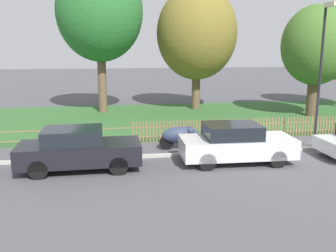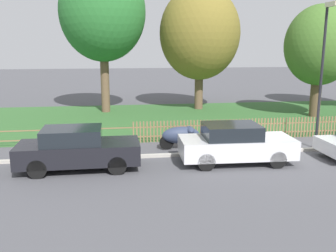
{
  "view_description": "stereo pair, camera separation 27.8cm",
  "coord_description": "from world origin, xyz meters",
  "px_view_note": "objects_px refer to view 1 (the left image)",
  "views": [
    {
      "loc": [
        -7.21,
        -14.26,
        4.41
      ],
      "look_at": [
        -4.84,
        0.87,
        1.1
      ],
      "focal_mm": 40.0,
      "sensor_mm": 36.0,
      "label": 1
    },
    {
      "loc": [
        -6.93,
        -14.3,
        4.41
      ],
      "look_at": [
        -4.84,
        0.87,
        1.1
      ],
      "focal_mm": 40.0,
      "sensor_mm": 36.0,
      "label": 2
    }
  ],
  "objects_px": {
    "tree_behind_motorcycle": "(197,34)",
    "street_lamp": "(323,60)",
    "covered_motorcycle": "(182,135)",
    "parked_car_black_saloon": "(78,149)",
    "parked_car_navy_estate": "(236,143)",
    "tree_nearest_kerb": "(100,12)",
    "tree_mid_park": "(316,46)"
  },
  "relations": [
    {
      "from": "tree_behind_motorcycle",
      "to": "street_lamp",
      "type": "relative_size",
      "value": 1.37
    },
    {
      "from": "parked_car_black_saloon",
      "to": "street_lamp",
      "type": "height_order",
      "value": "street_lamp"
    },
    {
      "from": "tree_nearest_kerb",
      "to": "tree_behind_motorcycle",
      "type": "xyz_separation_m",
      "value": [
        6.47,
        0.37,
        -1.3
      ]
    },
    {
      "from": "parked_car_black_saloon",
      "to": "tree_nearest_kerb",
      "type": "relative_size",
      "value": 0.45
    },
    {
      "from": "tree_nearest_kerb",
      "to": "covered_motorcycle",
      "type": "bearing_deg",
      "value": -70.44
    },
    {
      "from": "parked_car_black_saloon",
      "to": "covered_motorcycle",
      "type": "xyz_separation_m",
      "value": [
        4.19,
        2.19,
        -0.16
      ]
    },
    {
      "from": "parked_car_navy_estate",
      "to": "covered_motorcycle",
      "type": "distance_m",
      "value": 2.78
    },
    {
      "from": "tree_behind_motorcycle",
      "to": "parked_car_black_saloon",
      "type": "bearing_deg",
      "value": -120.13
    },
    {
      "from": "parked_car_black_saloon",
      "to": "street_lamp",
      "type": "relative_size",
      "value": 0.71
    },
    {
      "from": "parked_car_navy_estate",
      "to": "tree_nearest_kerb",
      "type": "height_order",
      "value": "tree_nearest_kerb"
    },
    {
      "from": "parked_car_navy_estate",
      "to": "tree_mid_park",
      "type": "height_order",
      "value": "tree_mid_park"
    },
    {
      "from": "tree_behind_motorcycle",
      "to": "street_lamp",
      "type": "bearing_deg",
      "value": -75.45
    },
    {
      "from": "tree_mid_park",
      "to": "street_lamp",
      "type": "distance_m",
      "value": 8.1
    },
    {
      "from": "tree_behind_motorcycle",
      "to": "tree_mid_park",
      "type": "bearing_deg",
      "value": -29.95
    },
    {
      "from": "tree_mid_park",
      "to": "parked_car_black_saloon",
      "type": "bearing_deg",
      "value": -148.29
    },
    {
      "from": "tree_nearest_kerb",
      "to": "tree_mid_park",
      "type": "distance_m",
      "value": 13.72
    },
    {
      "from": "parked_car_black_saloon",
      "to": "tree_mid_park",
      "type": "relative_size",
      "value": 0.63
    },
    {
      "from": "parked_car_black_saloon",
      "to": "tree_behind_motorcycle",
      "type": "distance_m",
      "value": 14.96
    },
    {
      "from": "parked_car_black_saloon",
      "to": "tree_behind_motorcycle",
      "type": "height_order",
      "value": "tree_behind_motorcycle"
    },
    {
      "from": "parked_car_navy_estate",
      "to": "tree_behind_motorcycle",
      "type": "distance_m",
      "value": 13.23
    },
    {
      "from": "parked_car_black_saloon",
      "to": "tree_mid_park",
      "type": "xyz_separation_m",
      "value": [
        13.82,
        8.54,
        3.59
      ]
    },
    {
      "from": "tree_behind_motorcycle",
      "to": "covered_motorcycle",
      "type": "bearing_deg",
      "value": -106.35
    },
    {
      "from": "parked_car_black_saloon",
      "to": "tree_behind_motorcycle",
      "type": "xyz_separation_m",
      "value": [
        7.18,
        12.37,
        4.41
      ]
    },
    {
      "from": "covered_motorcycle",
      "to": "tree_nearest_kerb",
      "type": "distance_m",
      "value": 11.95
    },
    {
      "from": "parked_car_navy_estate",
      "to": "street_lamp",
      "type": "xyz_separation_m",
      "value": [
        4.16,
        1.44,
        3.04
      ]
    },
    {
      "from": "tree_nearest_kerb",
      "to": "street_lamp",
      "type": "xyz_separation_m",
      "value": [
        9.31,
        -10.58,
        -2.69
      ]
    },
    {
      "from": "parked_car_navy_estate",
      "to": "covered_motorcycle",
      "type": "height_order",
      "value": "parked_car_navy_estate"
    },
    {
      "from": "tree_nearest_kerb",
      "to": "parked_car_black_saloon",
      "type": "bearing_deg",
      "value": -93.38
    },
    {
      "from": "parked_car_black_saloon",
      "to": "parked_car_navy_estate",
      "type": "relative_size",
      "value": 1.0
    },
    {
      "from": "tree_nearest_kerb",
      "to": "parked_car_navy_estate",
      "type": "bearing_deg",
      "value": -66.8
    },
    {
      "from": "parked_car_black_saloon",
      "to": "tree_nearest_kerb",
      "type": "bearing_deg",
      "value": 86.12
    },
    {
      "from": "parked_car_navy_estate",
      "to": "tree_mid_park",
      "type": "distance_m",
      "value": 12.24
    }
  ]
}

